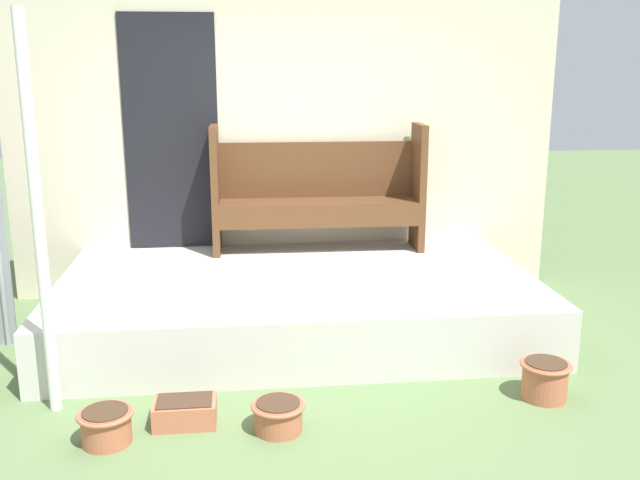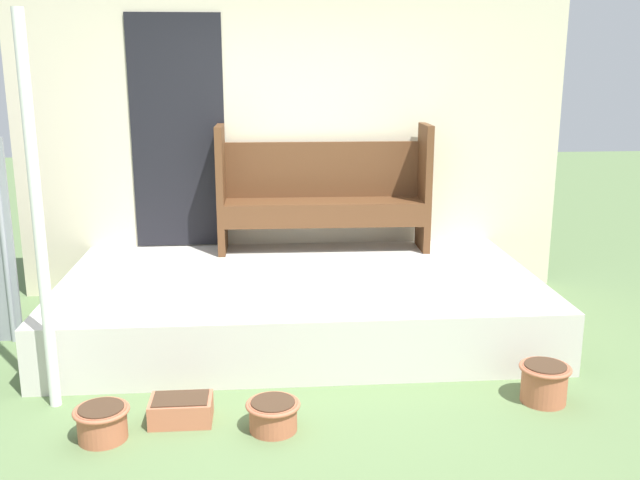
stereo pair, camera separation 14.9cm
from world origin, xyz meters
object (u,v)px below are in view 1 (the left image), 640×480
support_post (38,221)px  bench (318,188)px  planter_box_rect (185,412)px  flower_pot_left (106,425)px  flower_pot_middle (278,415)px  flower_pot_right (545,378)px

support_post → bench: (1.82, 1.95, -0.18)m
support_post → planter_box_rect: support_post is taller
support_post → planter_box_rect: bearing=-19.0°
planter_box_rect → flower_pot_left: bearing=-157.8°
bench → flower_pot_middle: size_ratio=5.80×
support_post → flower_pot_right: (3.01, -0.20, -1.04)m
flower_pot_middle → planter_box_rect: size_ratio=0.87×
bench → support_post: bearing=-131.8°
flower_pot_middle → flower_pot_left: bearing=-178.4°
support_post → flower_pot_middle: 1.76m
support_post → flower_pot_right: support_post is taller
bench → flower_pot_left: (-1.44, -2.39, -0.88)m
bench → planter_box_rect: bearing=-113.6°
planter_box_rect → bench: bearing=65.3°
bench → planter_box_rect: (-1.03, -2.23, -0.91)m
support_post → flower_pot_middle: (1.33, -0.42, -1.07)m
support_post → flower_pot_left: support_post is taller
bench → flower_pot_middle: bench is taller
flower_pot_left → flower_pot_middle: 0.95m
flower_pot_right → bench: bearing=118.9°
support_post → flower_pot_left: size_ratio=7.49×
flower_pot_left → flower_pot_right: bearing=5.3°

